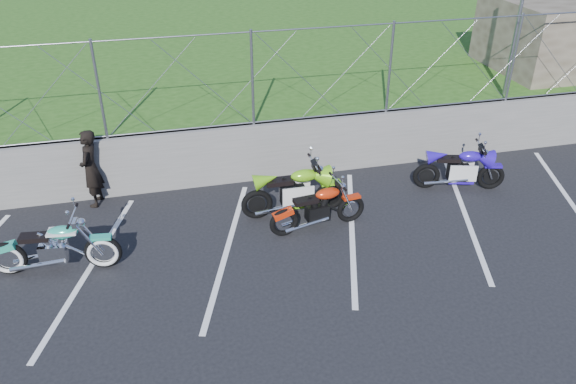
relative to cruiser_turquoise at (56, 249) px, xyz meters
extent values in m
plane|color=black|center=(2.89, -1.03, -0.44)|extent=(90.00, 90.00, 0.00)
cube|color=#62615D|center=(2.89, 2.47, 0.21)|extent=(30.00, 0.22, 1.30)
cube|color=#265015|center=(2.89, 12.47, 0.21)|extent=(30.00, 20.00, 1.30)
cylinder|color=gray|center=(2.89, 2.47, 2.81)|extent=(28.00, 0.03, 0.03)
cylinder|color=gray|center=(2.89, 2.47, 0.91)|extent=(28.00, 0.03, 0.03)
cylinder|color=gray|center=(10.09, 2.87, 2.36)|extent=(0.08, 0.08, 3.00)
cube|color=silver|center=(0.49, -0.03, -0.44)|extent=(1.49, 4.31, 0.01)
cube|color=silver|center=(2.89, -0.03, -0.44)|extent=(1.49, 4.31, 0.01)
cube|color=silver|center=(5.29, -0.03, -0.44)|extent=(1.49, 4.31, 0.01)
cube|color=silver|center=(7.69, -0.03, -0.44)|extent=(1.49, 4.31, 0.01)
cube|color=silver|center=(10.09, -0.03, -0.44)|extent=(1.49, 4.31, 0.01)
torus|color=black|center=(-0.80, 0.10, -0.12)|extent=(0.64, 0.18, 0.64)
torus|color=black|center=(0.75, -0.09, -0.12)|extent=(0.64, 0.18, 0.64)
cube|color=silver|center=(-0.05, 0.01, -0.05)|extent=(0.47, 0.32, 0.33)
ellipsoid|color=teal|center=(0.17, -0.02, 0.33)|extent=(0.53, 0.29, 0.22)
cube|color=black|center=(-0.29, 0.04, 0.27)|extent=(0.51, 0.29, 0.09)
cube|color=teal|center=(0.75, -0.09, 0.18)|extent=(0.38, 0.19, 0.06)
cylinder|color=silver|center=(0.38, -0.05, 0.64)|extent=(0.11, 0.69, 0.03)
torus|color=black|center=(3.99, 0.12, -0.15)|extent=(0.58, 0.17, 0.57)
torus|color=black|center=(5.36, 0.28, -0.15)|extent=(0.58, 0.17, 0.57)
cube|color=black|center=(4.65, 0.20, -0.07)|extent=(0.45, 0.31, 0.31)
ellipsoid|color=red|center=(4.85, 0.22, 0.30)|extent=(0.51, 0.28, 0.21)
cube|color=black|center=(4.42, 0.17, 0.23)|extent=(0.48, 0.27, 0.08)
cube|color=red|center=(5.36, 0.28, 0.11)|extent=(0.36, 0.18, 0.06)
cylinder|color=silver|center=(5.05, 0.25, 0.52)|extent=(0.11, 0.66, 0.03)
torus|color=black|center=(3.61, 0.84, -0.12)|extent=(0.63, 0.12, 0.63)
torus|color=black|center=(5.10, 0.82, -0.12)|extent=(0.63, 0.12, 0.63)
cube|color=black|center=(4.34, 0.83, -0.02)|extent=(0.49, 0.30, 0.36)
ellipsoid|color=#6FC218|center=(4.57, 0.83, 0.40)|extent=(0.56, 0.26, 0.24)
cube|color=black|center=(4.06, 0.83, 0.33)|extent=(0.53, 0.26, 0.09)
cube|color=#6FC218|center=(5.10, 0.82, 0.17)|extent=(0.40, 0.16, 0.06)
cylinder|color=silver|center=(4.75, 0.82, 0.65)|extent=(0.04, 0.76, 0.03)
torus|color=black|center=(7.38, 1.18, -0.15)|extent=(0.59, 0.26, 0.58)
torus|color=black|center=(8.70, 0.81, -0.15)|extent=(0.59, 0.26, 0.58)
cube|color=black|center=(8.02, 1.00, -0.05)|extent=(0.50, 0.38, 0.33)
ellipsoid|color=#2A13B2|center=(8.23, 0.94, 0.33)|extent=(0.55, 0.36, 0.22)
cube|color=black|center=(7.78, 1.06, 0.27)|extent=(0.53, 0.35, 0.09)
cube|color=#2A13B2|center=(8.70, 0.81, 0.12)|extent=(0.39, 0.24, 0.06)
cylinder|color=silver|center=(8.39, 0.89, 0.56)|extent=(0.21, 0.68, 0.03)
imported|color=black|center=(0.50, 2.17, 0.38)|extent=(0.52, 0.67, 1.63)
camera|label=1|loc=(1.98, -8.43, 5.57)|focal=35.00mm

